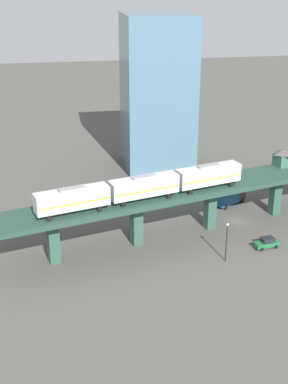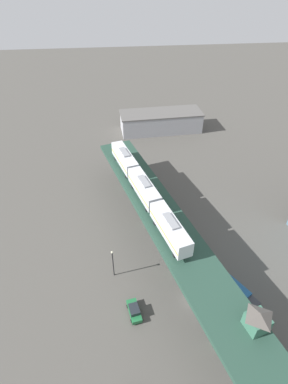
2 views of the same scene
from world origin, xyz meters
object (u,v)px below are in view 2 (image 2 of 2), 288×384
object	(u,v)px
delivery_truck	(239,295)
street_lamp	(113,261)
subway_train	(144,188)
warehouse_building	(161,121)
street_car_green	(134,311)
signal_hut	(258,320)

from	to	relation	value
delivery_truck	street_lamp	xyz separation A→B (m)	(-21.99, 8.11, 2.35)
subway_train	warehouse_building	distance (m)	50.72
street_car_green	delivery_truck	world-z (taller)	delivery_truck
street_lamp	warehouse_building	bearing A→B (deg)	72.70
street_lamp	street_car_green	bearing A→B (deg)	-69.53
subway_train	warehouse_building	size ratio (longest dim) A/B	1.26
signal_hut	street_lamp	distance (m)	26.91
signal_hut	street_car_green	bearing A→B (deg)	150.92
street_car_green	subway_train	bearing A→B (deg)	78.79
signal_hut	street_car_green	xyz separation A→B (m)	(-16.15, 8.98, -9.73)
signal_hut	warehouse_building	size ratio (longest dim) A/B	0.14
signal_hut	street_car_green	distance (m)	20.88
signal_hut	warehouse_building	distance (m)	79.05
street_lamp	delivery_truck	bearing A→B (deg)	-20.24
subway_train	warehouse_building	bearing A→B (deg)	76.49
street_car_green	delivery_truck	bearing A→B (deg)	1.36
subway_train	street_lamp	distance (m)	16.23
signal_hut	warehouse_building	bearing A→B (deg)	90.20
signal_hut	street_lamp	xyz separation A→B (m)	(-19.34, 17.53, -6.56)
warehouse_building	street_lamp	bearing A→B (deg)	-107.30
subway_train	signal_hut	distance (m)	32.33
subway_train	warehouse_building	world-z (taller)	subway_train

